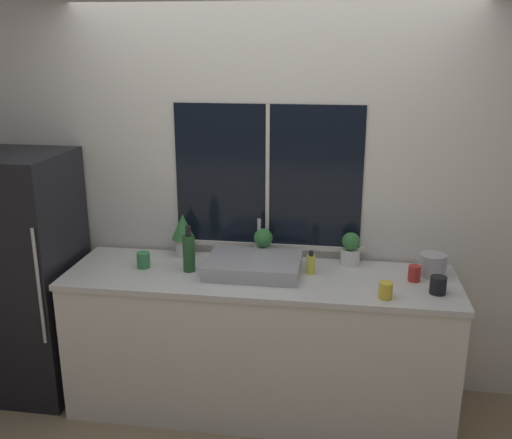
# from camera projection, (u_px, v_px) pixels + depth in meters

# --- Properties ---
(ground_plane) EXTENTS (14.00, 14.00, 0.00)m
(ground_plane) POSITION_uv_depth(u_px,v_px,m) (251.00, 438.00, 3.40)
(ground_plane) COLOR #937F60
(wall_back) EXTENTS (8.00, 0.09, 2.70)m
(wall_back) POSITION_uv_depth(u_px,v_px,m) (268.00, 189.00, 3.70)
(wall_back) COLOR silver
(wall_back) RESTS_ON ground_plane
(wall_left) EXTENTS (0.06, 7.00, 2.70)m
(wall_left) POSITION_uv_depth(u_px,v_px,m) (13.00, 158.00, 4.75)
(wall_left) COLOR silver
(wall_left) RESTS_ON ground_plane
(counter) EXTENTS (2.37, 0.68, 0.91)m
(counter) POSITION_uv_depth(u_px,v_px,m) (259.00, 342.00, 3.58)
(counter) COLOR white
(counter) RESTS_ON ground_plane
(refrigerator) EXTENTS (0.74, 0.67, 1.61)m
(refrigerator) POSITION_uv_depth(u_px,v_px,m) (18.00, 275.00, 3.73)
(refrigerator) COLOR black
(refrigerator) RESTS_ON ground_plane
(sink) EXTENTS (0.57, 0.46, 0.27)m
(sink) POSITION_uv_depth(u_px,v_px,m) (254.00, 265.00, 3.48)
(sink) COLOR #ADADB2
(sink) RESTS_ON counter
(potted_plant_left) EXTENTS (0.15, 0.15, 0.28)m
(potted_plant_left) POSITION_uv_depth(u_px,v_px,m) (183.00, 232.00, 3.73)
(potted_plant_left) COLOR white
(potted_plant_left) RESTS_ON counter
(potted_plant_center) EXTENTS (0.12, 0.12, 0.21)m
(potted_plant_center) POSITION_uv_depth(u_px,v_px,m) (263.00, 244.00, 3.67)
(potted_plant_center) COLOR white
(potted_plant_center) RESTS_ON counter
(potted_plant_right) EXTENTS (0.12, 0.12, 0.21)m
(potted_plant_right) POSITION_uv_depth(u_px,v_px,m) (351.00, 249.00, 3.59)
(potted_plant_right) COLOR white
(potted_plant_right) RESTS_ON counter
(soap_bottle) EXTENTS (0.06, 0.06, 0.14)m
(soap_bottle) POSITION_uv_depth(u_px,v_px,m) (311.00, 264.00, 3.46)
(soap_bottle) COLOR #DBD14C
(soap_bottle) RESTS_ON counter
(bottle_tall) EXTENTS (0.07, 0.07, 0.29)m
(bottle_tall) POSITION_uv_depth(u_px,v_px,m) (189.00, 252.00, 3.48)
(bottle_tall) COLOR #235128
(bottle_tall) RESTS_ON counter
(mug_yellow) EXTENTS (0.08, 0.08, 0.09)m
(mug_yellow) POSITION_uv_depth(u_px,v_px,m) (386.00, 290.00, 3.12)
(mug_yellow) COLOR gold
(mug_yellow) RESTS_ON counter
(mug_green) EXTENTS (0.08, 0.08, 0.10)m
(mug_green) POSITION_uv_depth(u_px,v_px,m) (143.00, 260.00, 3.55)
(mug_green) COLOR #38844C
(mug_green) RESTS_ON counter
(mug_black) EXTENTS (0.09, 0.09, 0.10)m
(mug_black) POSITION_uv_depth(u_px,v_px,m) (438.00, 285.00, 3.18)
(mug_black) COLOR black
(mug_black) RESTS_ON counter
(mug_red) EXTENTS (0.07, 0.07, 0.09)m
(mug_red) POSITION_uv_depth(u_px,v_px,m) (414.00, 273.00, 3.35)
(mug_red) COLOR #B72D28
(mug_red) RESTS_ON counter
(kettle) EXTENTS (0.16, 0.16, 0.15)m
(kettle) POSITION_uv_depth(u_px,v_px,m) (433.00, 264.00, 3.43)
(kettle) COLOR #B2B2B7
(kettle) RESTS_ON counter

